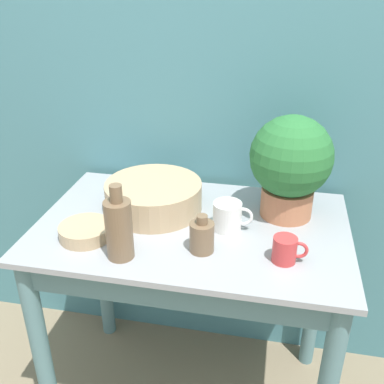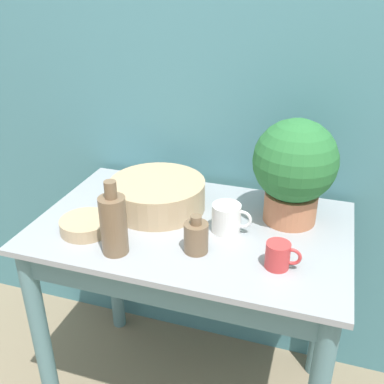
{
  "view_description": "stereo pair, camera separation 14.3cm",
  "coord_description": "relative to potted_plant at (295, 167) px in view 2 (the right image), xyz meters",
  "views": [
    {
      "loc": [
        0.26,
        -0.93,
        1.58
      ],
      "look_at": [
        0.0,
        0.32,
        0.93
      ],
      "focal_mm": 42.0,
      "sensor_mm": 36.0,
      "label": 1
    },
    {
      "loc": [
        0.39,
        -0.9,
        1.58
      ],
      "look_at": [
        0.0,
        0.32,
        0.93
      ],
      "focal_mm": 42.0,
      "sensor_mm": 36.0,
      "label": 2
    }
  ],
  "objects": [
    {
      "name": "mug_white",
      "position": [
        -0.18,
        -0.13,
        -0.15
      ],
      "size": [
        0.13,
        0.09,
        0.09
      ],
      "color": "white",
      "rests_on": "counter_table"
    },
    {
      "name": "bowl_small_tan",
      "position": [
        -0.62,
        -0.27,
        -0.17
      ],
      "size": [
        0.16,
        0.16,
        0.04
      ],
      "color": "tan",
      "rests_on": "counter_table"
    },
    {
      "name": "bottle_tall",
      "position": [
        -0.47,
        -0.35,
        -0.1
      ],
      "size": [
        0.08,
        0.08,
        0.23
      ],
      "color": "brown",
      "rests_on": "counter_table"
    },
    {
      "name": "mug_red",
      "position": [
        0.0,
        -0.28,
        -0.15
      ],
      "size": [
        0.1,
        0.07,
        0.08
      ],
      "color": "#C63838",
      "rests_on": "counter_table"
    },
    {
      "name": "counter_table",
      "position": [
        -0.3,
        -0.15,
        -0.38
      ],
      "size": [
        1.03,
        0.65,
        0.81
      ],
      "color": "slate",
      "rests_on": "ground_plane"
    },
    {
      "name": "wall_back",
      "position": [
        -0.3,
        0.25,
        0.19
      ],
      "size": [
        6.0,
        0.05,
        2.4
      ],
      "color": "teal",
      "rests_on": "ground_plane"
    },
    {
      "name": "bowl_wash_large",
      "position": [
        -0.45,
        -0.06,
        -0.14
      ],
      "size": [
        0.33,
        0.33,
        0.1
      ],
      "color": "tan",
      "rests_on": "counter_table"
    },
    {
      "name": "bottle_short",
      "position": [
        -0.24,
        -0.27,
        -0.14
      ],
      "size": [
        0.07,
        0.07,
        0.12
      ],
      "color": "brown",
      "rests_on": "counter_table"
    },
    {
      "name": "potted_plant",
      "position": [
        0.0,
        0.0,
        0.0
      ],
      "size": [
        0.27,
        0.27,
        0.35
      ],
      "color": "#B7704C",
      "rests_on": "counter_table"
    }
  ]
}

